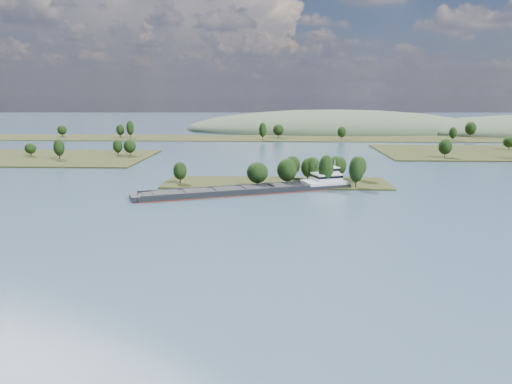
{
  "coord_description": "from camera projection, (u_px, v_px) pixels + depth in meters",
  "views": [
    {
      "loc": [
        1.02,
        -40.23,
        40.19
      ],
      "look_at": [
        -6.78,
        130.0,
        6.0
      ],
      "focal_mm": 35.0,
      "sensor_mm": 36.0,
      "label": 1
    }
  ],
  "objects": [
    {
      "name": "tree_island",
      "position": [
        292.0,
        175.0,
        221.39
      ],
      "size": [
        100.0,
        31.72,
        15.11
      ],
      "color": "#272D14",
      "rests_on": "ground"
    },
    {
      "name": "hill_west",
      "position": [
        334.0,
        130.0,
        534.37
      ],
      "size": [
        320.0,
        160.0,
        44.0
      ],
      "primitive_type": "ellipsoid",
      "color": "#3C4F36",
      "rests_on": "ground"
    },
    {
      "name": "cargo_barge",
      "position": [
        260.0,
        188.0,
        204.18
      ],
      "size": [
        88.46,
        43.17,
        12.29
      ],
      "color": "black",
      "rests_on": "ground"
    },
    {
      "name": "back_shoreline",
      "position": [
        288.0,
        138.0,
        438.37
      ],
      "size": [
        900.0,
        60.0,
        16.31
      ],
      "color": "#272D14",
      "rests_on": "ground"
    },
    {
      "name": "ground",
      "position": [
        275.0,
        216.0,
        164.88
      ],
      "size": [
        1800.0,
        1800.0,
        0.0
      ],
      "primitive_type": "plane",
      "color": "#3A5164",
      "rests_on": "ground"
    }
  ]
}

